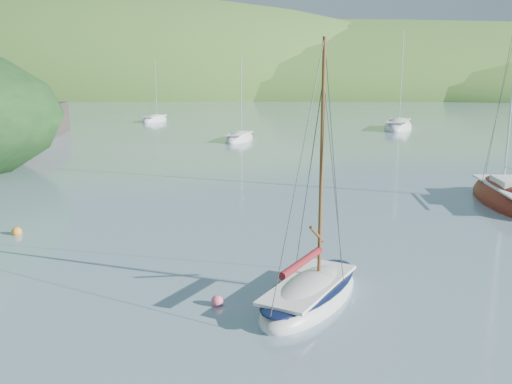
# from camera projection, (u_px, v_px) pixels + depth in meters

# --- Properties ---
(ground) EXTENTS (700.00, 700.00, 0.00)m
(ground) POSITION_uv_depth(u_px,v_px,m) (276.00, 324.00, 16.86)
(ground) COLOR #7795A4
(ground) RESTS_ON ground
(shoreline_hills) EXTENTS (690.00, 135.00, 56.00)m
(shoreline_hills) POSITION_uv_depth(u_px,v_px,m) (265.00, 92.00, 185.61)
(shoreline_hills) COLOR #3D752C
(shoreline_hills) RESTS_ON ground
(daysailer_white) EXTENTS (4.40, 6.19, 8.97)m
(daysailer_white) POSITION_uv_depth(u_px,v_px,m) (310.00, 295.00, 18.52)
(daysailer_white) COLOR silver
(daysailer_white) RESTS_ON ground
(sloop_red) EXTENTS (3.03, 8.76, 12.95)m
(sloop_red) POSITION_uv_depth(u_px,v_px,m) (509.00, 200.00, 31.80)
(sloop_red) COLOR maroon
(sloop_red) RESTS_ON ground
(distant_sloop_a) EXTENTS (3.50, 6.69, 9.09)m
(distant_sloop_a) POSITION_uv_depth(u_px,v_px,m) (239.00, 139.00, 59.67)
(distant_sloop_a) COLOR silver
(distant_sloop_a) RESTS_ON ground
(distant_sloop_b) EXTENTS (5.58, 9.71, 13.10)m
(distant_sloop_b) POSITION_uv_depth(u_px,v_px,m) (398.00, 127.00, 71.03)
(distant_sloop_b) COLOR silver
(distant_sloop_b) RESTS_ON ground
(distant_sloop_c) EXTENTS (3.48, 6.83, 9.30)m
(distant_sloop_c) POSITION_uv_depth(u_px,v_px,m) (155.00, 120.00, 81.28)
(distant_sloop_c) COLOR silver
(distant_sloop_c) RESTS_ON ground
(mooring_buoys) EXTENTS (25.61, 9.84, 0.49)m
(mooring_buoys) POSITION_uv_depth(u_px,v_px,m) (297.00, 250.00, 23.33)
(mooring_buoys) COLOR #E0F033
(mooring_buoys) RESTS_ON ground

